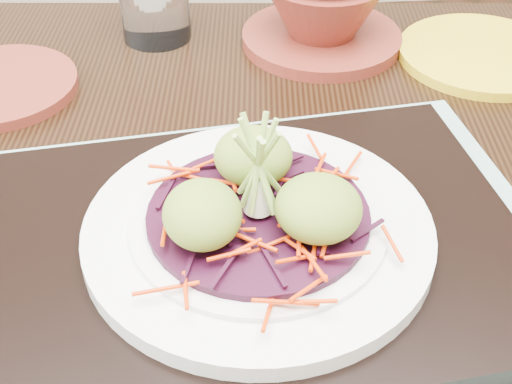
{
  "coord_description": "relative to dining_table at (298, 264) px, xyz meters",
  "views": [
    {
      "loc": [
        -0.08,
        -0.37,
        1.09
      ],
      "look_at": [
        -0.05,
        0.04,
        0.75
      ],
      "focal_mm": 50.0,
      "sensor_mm": 36.0,
      "label": 1
    }
  ],
  "objects": [
    {
      "name": "white_plate",
      "position": [
        -0.05,
        -0.08,
        0.12
      ],
      "size": [
        0.26,
        0.26,
        0.02
      ],
      "color": "silver",
      "rests_on": "serving_tray"
    },
    {
      "name": "serving_tray",
      "position": [
        -0.05,
        -0.08,
        0.11
      ],
      "size": [
        0.43,
        0.35,
        0.02
      ],
      "primitive_type": "cube",
      "rotation": [
        0.0,
        0.0,
        0.12
      ],
      "color": "black",
      "rests_on": "placemat"
    },
    {
      "name": "dining_table",
      "position": [
        0.0,
        0.0,
        0.0
      ],
      "size": [
        1.19,
        0.84,
        0.7
      ],
      "rotation": [
        0.0,
        0.0,
        -0.08
      ],
      "color": "black",
      "rests_on": "ground"
    },
    {
      "name": "carrot_julienne",
      "position": [
        -0.05,
        -0.08,
        0.14
      ],
      "size": [
        0.2,
        0.2,
        0.01
      ],
      "primitive_type": null,
      "color": "red",
      "rests_on": "cabbage_bed"
    },
    {
      "name": "scallion_garnish",
      "position": [
        -0.05,
        -0.08,
        0.18
      ],
      "size": [
        0.06,
        0.06,
        0.09
      ],
      "primitive_type": null,
      "color": "#8BB448",
      "rests_on": "cabbage_bed"
    },
    {
      "name": "cabbage_bed",
      "position": [
        -0.05,
        -0.08,
        0.14
      ],
      "size": [
        0.16,
        0.16,
        0.01
      ],
      "primitive_type": "cylinder",
      "color": "black",
      "rests_on": "white_plate"
    },
    {
      "name": "yellow_plate",
      "position": [
        0.23,
        0.21,
        0.1
      ],
      "size": [
        0.21,
        0.21,
        0.01
      ],
      "primitive_type": "cylinder",
      "rotation": [
        0.0,
        0.0,
        0.14
      ],
      "color": "gold",
      "rests_on": "dining_table"
    },
    {
      "name": "placemat",
      "position": [
        -0.05,
        -0.08,
        0.09
      ],
      "size": [
        0.5,
        0.41,
        0.0
      ],
      "primitive_type": "cube",
      "rotation": [
        0.0,
        0.0,
        0.12
      ],
      "color": "#7DA18D",
      "rests_on": "dining_table"
    },
    {
      "name": "terracotta_bowl_set",
      "position": [
        0.06,
        0.26,
        0.13
      ],
      "size": [
        0.23,
        0.23,
        0.08
      ],
      "rotation": [
        0.0,
        0.0,
        -0.29
      ],
      "color": "maroon",
      "rests_on": "dining_table"
    },
    {
      "name": "guacamole_scoops",
      "position": [
        -0.05,
        -0.08,
        0.16
      ],
      "size": [
        0.14,
        0.13,
        0.04
      ],
      "color": "olive",
      "rests_on": "cabbage_bed"
    }
  ]
}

